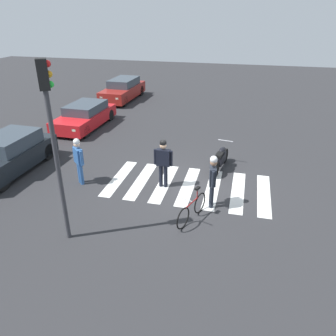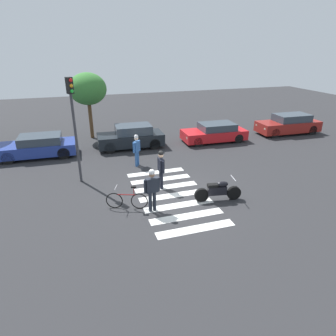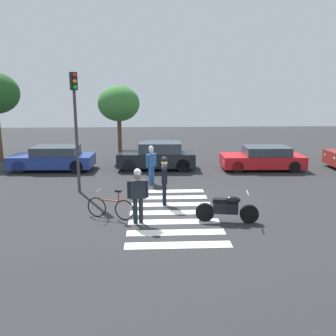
{
  "view_description": "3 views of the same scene",
  "coord_description": "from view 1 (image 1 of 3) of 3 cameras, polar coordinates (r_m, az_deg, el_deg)",
  "views": [
    {
      "loc": [
        -10.49,
        -1.79,
        5.9
      ],
      "look_at": [
        -0.26,
        0.7,
        0.78
      ],
      "focal_mm": 35.23,
      "sensor_mm": 36.0,
      "label": 1
    },
    {
      "loc": [
        -3.69,
        -10.97,
        6.15
      ],
      "look_at": [
        0.19,
        1.21,
        0.82
      ],
      "focal_mm": 31.55,
      "sensor_mm": 36.0,
      "label": 2
    },
    {
      "loc": [
        -0.72,
        -11.82,
        4.18
      ],
      "look_at": [
        -0.08,
        1.62,
        1.25
      ],
      "focal_mm": 37.99,
      "sensor_mm": 36.0,
      "label": 3
    }
  ],
  "objects": [
    {
      "name": "officer_on_foot",
      "position": [
        11.63,
        -0.84,
        1.43
      ],
      "size": [
        0.24,
        0.69,
        1.84
      ],
      "color": "black",
      "rests_on": "ground_plane"
    },
    {
      "name": "car_black_suv",
      "position": [
        14.42,
        -25.79,
        2.14
      ],
      "size": [
        4.19,
        1.87,
        1.47
      ],
      "color": "black",
      "rests_on": "ground_plane"
    },
    {
      "name": "leaning_bicycle",
      "position": [
        10.13,
        4.16,
        -7.13
      ],
      "size": [
        1.61,
        0.68,
        1.0
      ],
      "color": "black",
      "rests_on": "ground_plane"
    },
    {
      "name": "police_motorcycle",
      "position": [
        13.38,
        9.09,
        1.57
      ],
      "size": [
        2.02,
        0.65,
        1.02
      ],
      "color": "black",
      "rests_on": "ground_plane"
    },
    {
      "name": "officer_by_motorcycle",
      "position": [
        10.55,
        7.72,
        -1.7
      ],
      "size": [
        0.67,
        0.27,
        1.8
      ],
      "color": "#1E232D",
      "rests_on": "ground_plane"
    },
    {
      "name": "car_maroon_wagon",
      "position": [
        24.1,
        -7.77,
        13.28
      ],
      "size": [
        4.72,
        1.87,
        1.45
      ],
      "color": "black",
      "rests_on": "ground_plane"
    },
    {
      "name": "crosswalk_stripes",
      "position": [
        12.16,
        3.5,
        -3.09
      ],
      "size": [
        2.98,
        5.85,
        0.01
      ],
      "color": "silver",
      "rests_on": "ground_plane"
    },
    {
      "name": "pedestrian_bystander",
      "position": [
        12.31,
        -15.23,
        1.67
      ],
      "size": [
        0.47,
        0.53,
        1.77
      ],
      "color": "#2D5999",
      "rests_on": "ground_plane"
    },
    {
      "name": "traffic_light_pole",
      "position": [
        8.54,
        -19.37,
        6.31
      ],
      "size": [
        0.33,
        0.36,
        4.9
      ],
      "color": "#38383D",
      "rests_on": "ground_plane"
    },
    {
      "name": "ground_plane",
      "position": [
        12.17,
        3.5,
        -3.1
      ],
      "size": [
        60.0,
        60.0,
        0.0
      ],
      "primitive_type": "plane",
      "color": "#2B2B2D"
    },
    {
      "name": "car_red_convertible",
      "position": [
        18.68,
        -14.17,
        8.73
      ],
      "size": [
        4.38,
        1.94,
        1.26
      ],
      "color": "black",
      "rests_on": "ground_plane"
    }
  ]
}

